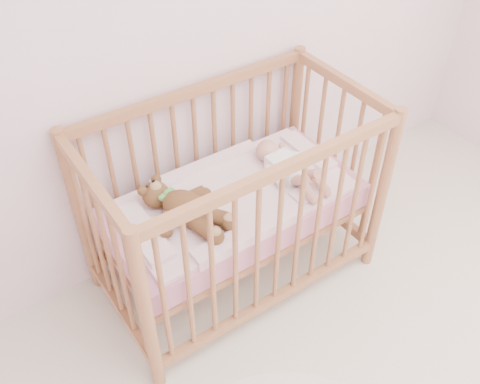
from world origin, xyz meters
TOP-DOWN VIEW (x-y plane):
  - wall_back at (0.00, 2.00)m, footprint 4.00×0.02m
  - crib at (-0.07, 1.60)m, footprint 1.36×0.76m
  - mattress at (-0.07, 1.60)m, footprint 1.22×0.62m
  - blanket at (-0.07, 1.60)m, footprint 1.10×0.58m
  - baby at (0.23, 1.58)m, footprint 0.27×0.51m
  - teddy_bear at (-0.34, 1.58)m, footprint 0.53×0.61m

SIDE VIEW (x-z plane):
  - mattress at x=-0.07m, z-range 0.42..0.55m
  - crib at x=-0.07m, z-range 0.00..1.00m
  - blanket at x=-0.07m, z-range 0.53..0.59m
  - baby at x=0.23m, z-range 0.57..0.70m
  - teddy_bear at x=-0.34m, z-range 0.57..0.72m
  - wall_back at x=0.00m, z-range 0.00..2.70m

